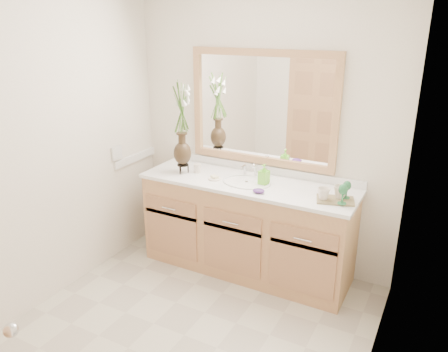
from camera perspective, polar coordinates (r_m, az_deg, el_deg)
The scene contains 19 objects.
floor at distance 3.31m, azimuth -5.23°, elevation -20.01°, with size 2.60×2.60×0.00m, color beige.
wall_back at distance 3.80m, azimuth 5.03°, elevation 5.82°, with size 2.40×0.02×2.40m, color white.
wall_left at distance 3.50m, azimuth -22.59°, elevation 3.12°, with size 0.02×2.60×2.40m, color white.
wall_right at distance 2.30m, azimuth 19.77°, elevation -4.81°, with size 0.02×2.60×2.40m, color white.
vanity at distance 3.83m, azimuth 2.96°, elevation -6.78°, with size 1.80×0.55×0.80m.
counter at distance 3.67m, azimuth 3.08°, elevation -0.97°, with size 1.84×0.57×0.03m, color white.
sink at distance 3.66m, azimuth 2.94°, elevation -1.62°, with size 0.38×0.34×0.23m.
mirror at distance 3.74m, azimuth 4.99°, elevation 8.80°, with size 1.32×0.04×0.97m.
switch_plate at distance 4.05m, azimuth -13.84°, elevation 2.95°, with size 0.02×0.12×0.12m, color white.
flower_vase at distance 3.75m, azimuth -5.61°, elevation 7.82°, with size 0.18×0.18×0.75m.
tumbler at distance 3.87m, azimuth -3.48°, elevation 1.03°, with size 0.06×0.06×0.08m, color silver.
soap_dish at distance 3.70m, azimuth -1.23°, elevation -0.29°, with size 0.11×0.11×0.03m.
soap_bottle at distance 3.60m, azimuth 5.24°, elevation 0.13°, with size 0.07×0.07×0.15m, color #73E034.
purple_dish at distance 3.43m, azimuth 4.55°, elevation -1.94°, with size 0.10×0.08×0.03m, color #4F2775.
tray at distance 3.37m, azimuth 14.33°, elevation -3.06°, with size 0.27×0.18×0.01m, color brown.
mug_left at distance 3.33m, azimuth 12.88°, elevation -2.21°, with size 0.09×0.09×0.09m, color silver.
mug_right at distance 3.39m, azimuth 14.93°, elevation -1.95°, with size 0.10×0.10×0.10m, color silver.
goblet_front at distance 3.27m, azimuth 15.29°, elevation -1.86°, with size 0.07×0.07×0.15m.
goblet_back at distance 3.38m, azimuth 15.77°, elevation -1.34°, with size 0.06×0.06×0.14m.
Camera 1 is at (1.45, -2.10, 2.11)m, focal length 35.00 mm.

